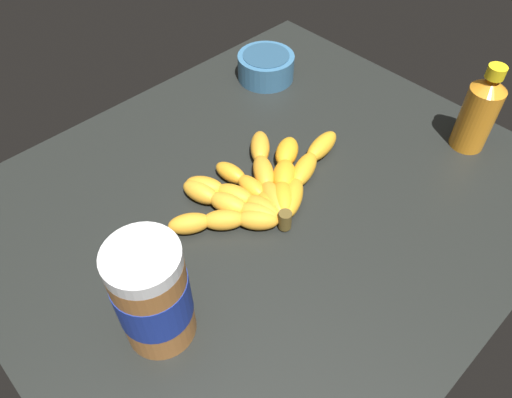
{
  "coord_description": "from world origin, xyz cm",
  "views": [
    {
      "loc": [
        37.07,
        36.0,
        56.65
      ],
      "look_at": [
        3.86,
        1.3,
        3.09
      ],
      "focal_mm": 33.85,
      "sensor_mm": 36.0,
      "label": 1
    }
  ],
  "objects_px": {
    "small_bowl": "(266,66)",
    "peanut_butter_jar": "(152,295)",
    "honey_bottle": "(479,112)",
    "banana_bunch": "(261,187)"
  },
  "relations": [
    {
      "from": "small_bowl",
      "to": "peanut_butter_jar",
      "type": "bearing_deg",
      "value": 32.15
    },
    {
      "from": "peanut_butter_jar",
      "to": "honey_bottle",
      "type": "distance_m",
      "value": 0.6
    },
    {
      "from": "peanut_butter_jar",
      "to": "small_bowl",
      "type": "xyz_separation_m",
      "value": [
        -0.48,
        -0.3,
        -0.05
      ]
    },
    {
      "from": "peanut_butter_jar",
      "to": "honey_bottle",
      "type": "relative_size",
      "value": 1.03
    },
    {
      "from": "honey_bottle",
      "to": "banana_bunch",
      "type": "bearing_deg",
      "value": -25.45
    },
    {
      "from": "peanut_butter_jar",
      "to": "small_bowl",
      "type": "relative_size",
      "value": 1.43
    },
    {
      "from": "peanut_butter_jar",
      "to": "small_bowl",
      "type": "distance_m",
      "value": 0.57
    },
    {
      "from": "peanut_butter_jar",
      "to": "honey_bottle",
      "type": "xyz_separation_m",
      "value": [
        -0.59,
        0.08,
        -0.01
      ]
    },
    {
      "from": "banana_bunch",
      "to": "small_bowl",
      "type": "xyz_separation_m",
      "value": [
        -0.23,
        -0.22,
        0.01
      ]
    },
    {
      "from": "peanut_butter_jar",
      "to": "honey_bottle",
      "type": "bearing_deg",
      "value": 171.94
    }
  ]
}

